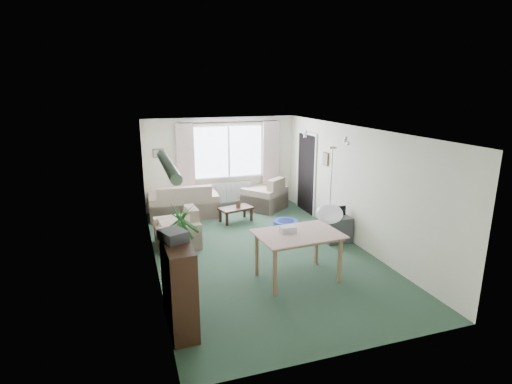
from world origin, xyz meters
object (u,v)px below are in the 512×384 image
object	(u,v)px
armchair_corner	(264,193)
houseplant	(182,245)
sofa	(183,200)
coffee_table	(236,214)
bookshelf	(179,285)
dining_table	(298,257)
tv_cube	(335,228)
pet_bed	(286,223)
armchair_left	(177,227)

from	to	relation	value
armchair_corner	houseplant	world-z (taller)	houseplant
sofa	houseplant	distance (m)	3.65
sofa	coffee_table	bearing A→B (deg)	147.68
armchair_corner	coffee_table	bearing A→B (deg)	-0.01
bookshelf	dining_table	xyz separation A→B (m)	(2.07, 0.79, -0.21)
dining_table	armchair_corner	bearing A→B (deg)	78.53
coffee_table	dining_table	distance (m)	3.21
coffee_table	tv_cube	distance (m)	2.47
dining_table	pet_bed	distance (m)	2.70
sofa	coffee_table	xyz separation A→B (m)	(1.13, -0.80, -0.24)
armchair_left	armchair_corner	bearing A→B (deg)	121.59
armchair_left	dining_table	world-z (taller)	dining_table
dining_table	bookshelf	bearing A→B (deg)	-159.07
sofa	houseplant	xyz separation A→B (m)	(-0.52, -3.60, 0.28)
bookshelf	tv_cube	world-z (taller)	bookshelf
houseplant	tv_cube	size ratio (longest dim) A/B	2.37
armchair_corner	sofa	bearing A→B (deg)	-38.38
houseplant	tv_cube	world-z (taller)	houseplant
coffee_table	houseplant	size ratio (longest dim) A/B	0.55
pet_bed	bookshelf	bearing A→B (deg)	-131.09
tv_cube	pet_bed	xyz separation A→B (m)	(-0.63, 1.16, -0.21)
armchair_left	dining_table	distance (m)	2.74
tv_cube	pet_bed	world-z (taller)	tv_cube
sofa	pet_bed	bearing A→B (deg)	149.11
coffee_table	dining_table	size ratio (longest dim) A/B	0.61
sofa	armchair_corner	size ratio (longest dim) A/B	1.74
dining_table	pet_bed	xyz separation A→B (m)	(0.84, 2.54, -0.34)
armchair_corner	dining_table	size ratio (longest dim) A/B	0.75
armchair_left	houseplant	world-z (taller)	houseplant
coffee_table	sofa	bearing A→B (deg)	144.79
bookshelf	coffee_table	bearing A→B (deg)	62.54
sofa	tv_cube	bearing A→B (deg)	139.88
dining_table	tv_cube	distance (m)	2.02
bookshelf	houseplant	world-z (taller)	houseplant
coffee_table	dining_table	bearing A→B (deg)	-86.50
bookshelf	houseplant	size ratio (longest dim) A/B	0.87
sofa	bookshelf	bearing A→B (deg)	84.09
armchair_left	dining_table	bearing A→B (deg)	34.65
coffee_table	dining_table	xyz separation A→B (m)	(0.20, -3.19, 0.22)
sofa	bookshelf	distance (m)	4.84
coffee_table	tv_cube	bearing A→B (deg)	-47.38
coffee_table	tv_cube	xyz separation A→B (m)	(1.67, -1.81, 0.09)
tv_cube	coffee_table	bearing A→B (deg)	133.32
houseplant	bookshelf	bearing A→B (deg)	-100.51
armchair_corner	pet_bed	bearing A→B (deg)	53.68
houseplant	dining_table	bearing A→B (deg)	-11.98
tv_cube	pet_bed	distance (m)	1.34
armchair_left	bookshelf	xyz separation A→B (m)	(-0.34, -2.91, 0.22)
bookshelf	armchair_corner	bearing A→B (deg)	56.58
armchair_left	pet_bed	bearing A→B (deg)	94.82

